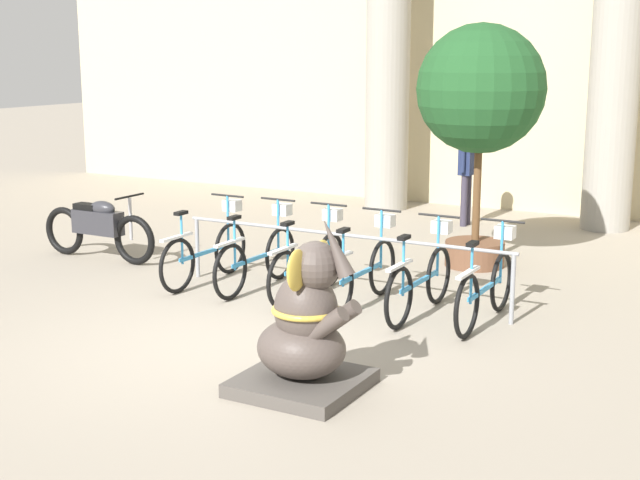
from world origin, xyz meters
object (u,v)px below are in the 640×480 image
Objects in this scene: bicycle_0 at (207,250)px; bicycle_2 at (310,262)px; potted_tree at (481,96)px; bicycle_4 at (421,279)px; bicycle_5 at (486,286)px; bicycle_1 at (258,256)px; motorcycle at (99,227)px; bicycle_3 at (363,270)px; person_pedestrian at (467,163)px; elephant_statue at (305,331)px.

bicycle_0 is 1.42m from bicycle_2.
potted_tree is at bearing 42.79° from bicycle_0.
bicycle_2 is at bearing -116.63° from potted_tree.
bicycle_0 and bicycle_4 have the same top height.
bicycle_5 is at bearing -0.17° from bicycle_2.
bicycle_1 and bicycle_5 have the same top height.
potted_tree is at bearing 25.00° from motorcycle.
bicycle_5 is at bearing 0.83° from bicycle_0.
motorcycle is 0.61× the size of potted_tree.
bicycle_4 is at bearing -2.12° from bicycle_3.
person_pedestrian reaches higher than bicycle_5.
bicycle_4 is 5.18m from person_pedestrian.
bicycle_3 is at bearing 0.62° from bicycle_0.
bicycle_0 and bicycle_3 have the same top height.
bicycle_2 is 3.19m from potted_tree.
bicycle_0 is 3.54m from bicycle_5.
bicycle_2 is 1.00× the size of bicycle_4.
bicycle_3 is 1.00× the size of bicycle_4.
bicycle_0 is at bearing -137.21° from potted_tree.
bicycle_0 is 2.83m from bicycle_4.
bicycle_5 is at bearing -0.18° from bicycle_1.
person_pedestrian is (0.10, 4.92, 0.62)m from bicycle_2.
potted_tree reaches higher than elephant_statue.
person_pedestrian is at bearing 100.05° from elephant_statue.
elephant_statue is (1.43, -2.56, 0.12)m from bicycle_2.
elephant_statue reaches higher than bicycle_4.
motorcycle is at bearing 176.70° from bicycle_3.
bicycle_1 is at bearing -128.83° from potted_tree.
bicycle_5 is 1.02× the size of person_pedestrian.
motorcycle is at bearing 177.84° from bicycle_5.
bicycle_1 is 3.51m from potted_tree.
motorcycle is at bearing 176.87° from bicycle_4.
bicycle_1 is 1.00× the size of bicycle_5.
bicycle_0 is 1.14× the size of elephant_statue.
elephant_statue is (2.84, -2.50, 0.12)m from bicycle_0.
bicycle_2 is 1.42m from bicycle_4.
bicycle_1 is 2.83m from bicycle_5.
bicycle_5 is at bearing -2.16° from motorcycle.
bicycle_1 is 0.55× the size of potted_tree.
bicycle_0 is at bearing 138.67° from elephant_statue.
bicycle_2 and bicycle_4 have the same top height.
motorcycle is (-4.83, 2.76, -0.07)m from elephant_statue.
person_pedestrian is at bearing 73.04° from bicycle_0.
bicycle_5 is 1.14× the size of elephant_statue.
bicycle_3 is at bearing -3.30° from motorcycle.
motorcycle is at bearing 150.29° from elephant_statue.
bicycle_3 is 3.03m from potted_tree.
elephant_statue is 0.79× the size of motorcycle.
bicycle_5 is (1.42, 0.03, 0.00)m from bicycle_3.
bicycle_3 reaches higher than motorcycle.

